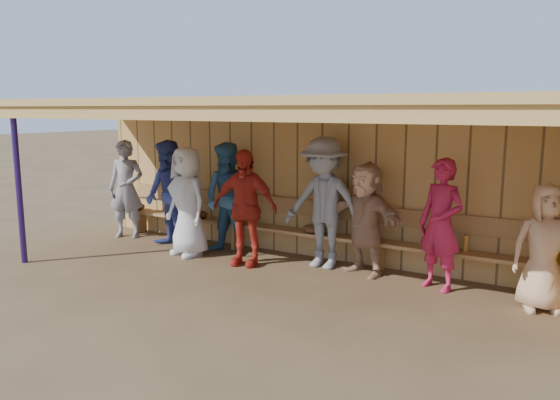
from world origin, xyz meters
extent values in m
plane|color=brown|center=(0.00, 0.00, 0.00)|extent=(90.00, 90.00, 0.00)
imported|color=gray|center=(-3.51, 0.66, 0.90)|extent=(0.77, 0.65, 1.81)
imported|color=silver|center=(-1.70, 0.27, 0.88)|extent=(0.97, 0.75, 1.77)
imported|color=#33678E|center=(-1.15, 0.66, 0.92)|extent=(0.93, 0.74, 1.84)
imported|color=red|center=(-0.60, 0.31, 0.89)|extent=(1.10, 0.62, 1.77)
imported|color=gray|center=(0.48, 0.81, 0.98)|extent=(1.29, 0.77, 1.96)
imported|color=tan|center=(1.15, 0.81, 0.82)|extent=(1.59, 0.99, 1.64)
imported|color=#B81D42|center=(2.25, 0.69, 0.87)|extent=(0.75, 0.62, 1.75)
imported|color=tan|center=(3.51, 0.55, 0.76)|extent=(0.87, 0.74, 1.52)
imported|color=#333F8C|center=(-2.25, 0.45, 0.93)|extent=(1.07, 0.94, 1.85)
cube|color=tan|center=(0.00, 1.35, 1.20)|extent=(8.60, 0.20, 2.40)
cube|color=tan|center=(0.00, 0.00, 2.45)|extent=(8.80, 3.20, 0.10)
cube|color=tan|center=(0.00, -1.50, 2.32)|extent=(8.80, 0.10, 0.18)
cube|color=tan|center=(-3.80, 0.00, 2.31)|extent=(0.08, 3.00, 0.16)
cube|color=tan|center=(-2.85, 0.00, 2.31)|extent=(0.08, 3.00, 0.16)
cube|color=tan|center=(-1.90, 0.00, 2.31)|extent=(0.08, 3.00, 0.16)
cube|color=tan|center=(-0.95, 0.00, 2.31)|extent=(0.08, 3.00, 0.16)
cube|color=tan|center=(0.00, 0.00, 2.31)|extent=(0.08, 3.00, 0.16)
cube|color=tan|center=(0.95, 0.00, 2.31)|extent=(0.08, 3.00, 0.16)
cube|color=tan|center=(1.90, 0.00, 2.31)|extent=(0.08, 3.00, 0.16)
cube|color=tan|center=(2.85, 0.00, 2.31)|extent=(0.08, 3.00, 0.16)
cylinder|color=navy|center=(-3.60, -1.40, 1.20)|extent=(0.09, 0.09, 2.40)
cube|color=#B4844D|center=(0.00, 1.06, 0.42)|extent=(7.60, 0.32, 0.05)
cube|color=#B4844D|center=(0.00, 1.22, 0.80)|extent=(7.60, 0.04, 0.26)
cube|color=#B4844D|center=(-3.60, 1.06, 0.20)|extent=(0.06, 0.29, 0.40)
cube|color=#B4844D|center=(-1.29, 1.06, 0.20)|extent=(0.06, 0.29, 0.40)
cube|color=#B4844D|center=(1.29, 1.06, 0.20)|extent=(0.06, 0.29, 0.40)
cube|color=#B4844D|center=(3.60, 1.06, 0.20)|extent=(0.06, 0.29, 0.40)
cylinder|color=orange|center=(3.65, 0.86, 0.40)|extent=(0.13, 0.41, 0.80)
sphere|color=gold|center=(3.54, 0.86, 0.04)|extent=(0.08, 0.08, 0.08)
ellipsoid|color=#593319|center=(-3.60, 1.01, 0.52)|extent=(0.30, 0.24, 0.14)
ellipsoid|color=#593319|center=(-2.07, 1.01, 0.52)|extent=(0.30, 0.24, 0.14)
ellipsoid|color=#593319|center=(0.18, 1.01, 0.52)|extent=(0.30, 0.24, 0.14)
cylinder|color=#7CC462|center=(0.33, 1.11, 0.56)|extent=(0.07, 0.07, 0.22)
cylinder|color=gold|center=(2.49, 1.11, 0.56)|extent=(0.07, 0.07, 0.22)
cylinder|color=#75C562|center=(3.65, 0.56, 0.11)|extent=(0.07, 0.07, 0.22)
camera|label=1|loc=(4.08, -6.35, 2.37)|focal=35.00mm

